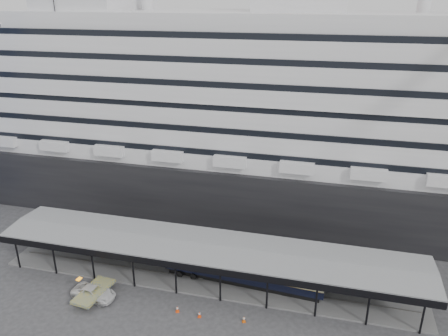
{
  "coord_description": "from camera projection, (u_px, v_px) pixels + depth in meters",
  "views": [
    {
      "loc": [
        14.22,
        -41.9,
        35.33
      ],
      "look_at": [
        1.56,
        8.0,
        14.87
      ],
      "focal_mm": 35.0,
      "sensor_mm": 36.0,
      "label": 1
    }
  ],
  "objects": [
    {
      "name": "pullman_carriage",
      "position": [
        243.0,
        267.0,
        56.5
      ],
      "size": [
        21.22,
        4.28,
        20.69
      ],
      "rotation": [
        0.0,
        0.0,
        -0.07
      ],
      "color": "black",
      "rests_on": "ground"
    },
    {
      "name": "port_truck",
      "position": [
        94.0,
        293.0,
        54.34
      ],
      "size": [
        5.88,
        3.23,
        1.56
      ],
      "primitive_type": "imported",
      "rotation": [
        0.0,
        0.0,
        1.45
      ],
      "color": "silver",
      "rests_on": "ground"
    },
    {
      "name": "traffic_cone_right",
      "position": [
        244.0,
        319.0,
        50.52
      ],
      "size": [
        0.55,
        0.55,
        0.81
      ],
      "rotation": [
        0.0,
        0.0,
        0.4
      ],
      "color": "#D6570B",
      "rests_on": "ground"
    },
    {
      "name": "cruise_ship",
      "position": [
        249.0,
        99.0,
        76.08
      ],
      "size": [
        130.0,
        30.0,
        43.9
      ],
      "color": "black",
      "rests_on": "ground"
    },
    {
      "name": "traffic_cone_mid",
      "position": [
        199.0,
        314.0,
        51.27
      ],
      "size": [
        0.48,
        0.48,
        0.78
      ],
      "rotation": [
        0.0,
        0.0,
        0.23
      ],
      "color": "#F2410D",
      "rests_on": "ground"
    },
    {
      "name": "ground",
      "position": [
        196.0,
        301.0,
        54.04
      ],
      "size": [
        200.0,
        200.0,
        0.0
      ],
      "primitive_type": "plane",
      "color": "#353537",
      "rests_on": "ground"
    },
    {
      "name": "platform_canopy",
      "position": [
        207.0,
        263.0,
        57.68
      ],
      "size": [
        56.0,
        9.18,
        5.3
      ],
      "color": "slate",
      "rests_on": "ground"
    },
    {
      "name": "traffic_cone_left",
      "position": [
        177.0,
        309.0,
        52.11
      ],
      "size": [
        0.57,
        0.57,
        0.84
      ],
      "rotation": [
        0.0,
        0.0,
        0.42
      ],
      "color": "#FA470D",
      "rests_on": "ground"
    }
  ]
}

